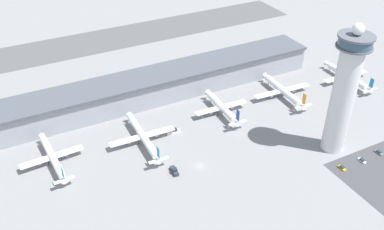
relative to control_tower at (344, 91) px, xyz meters
name	(u,v)px	position (x,y,z in m)	size (l,w,h in m)	color
ground_plane	(200,166)	(-68.36, 18.59, -34.45)	(1000.00, 1000.00, 0.00)	gray
terminal_building	(145,88)	(-68.36, 88.59, -26.01)	(225.87, 25.00, 16.69)	#9399A3
runway_strip	(98,41)	(-68.36, 188.22, -34.45)	(338.80, 44.00, 0.01)	#515154
control_tower	(344,91)	(0.00, 0.00, 0.00)	(16.71, 16.71, 68.81)	silver
airplane_gate_bravo	(52,157)	(-132.27, 53.76, -30.14)	(31.62, 41.42, 11.72)	white
airplane_gate_charlie	(143,136)	(-86.17, 48.89, -30.02)	(36.12, 45.87, 12.31)	white
airplane_gate_delta	(222,107)	(-34.73, 54.16, -29.97)	(32.99, 37.85, 12.89)	white
airplane_gate_echo	(283,91)	(8.94, 53.50, -30.15)	(39.01, 43.22, 12.97)	white
airplane_gate_foxtrot	(347,76)	(58.51, 49.83, -30.58)	(34.29, 42.81, 11.96)	white
service_truck_catering	(174,171)	(-81.66, 20.09, -33.36)	(2.86, 6.97, 3.15)	black
service_truck_baggage	(174,132)	(-67.91, 49.71, -33.52)	(7.85, 2.95, 2.69)	black
car_blue_compact	(362,161)	(5.72, -15.73, -33.88)	(1.86, 4.53, 1.48)	black
car_red_hatchback	(379,152)	(18.34, -14.98, -33.90)	(1.79, 4.72, 1.43)	black
car_white_wagon	(342,168)	(-7.22, -15.26, -33.92)	(1.87, 4.34, 1.39)	black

